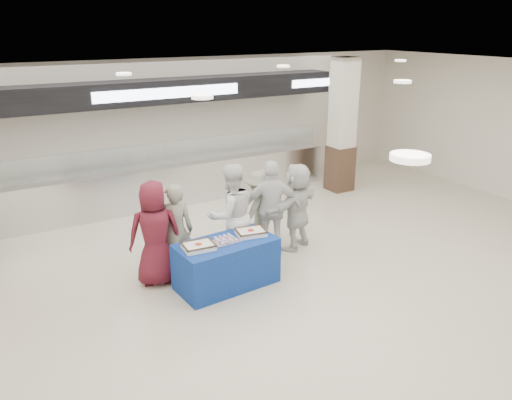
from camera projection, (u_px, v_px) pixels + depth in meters
ground at (305, 312)px, 7.18m from camera, size 14.00×14.00×0.00m
serving_line at (168, 154)px, 11.20m from camera, size 8.70×0.85×2.80m
column_right at (342, 129)px, 11.98m from camera, size 0.55×0.55×3.20m
display_table at (226, 264)px, 7.80m from camera, size 1.61×0.90×0.75m
sheet_cake_left at (199, 246)px, 7.42m from camera, size 0.48×0.39×0.10m
sheet_cake_right at (251, 232)px, 7.92m from camera, size 0.51×0.43×0.10m
cupcake_tray at (226, 240)px, 7.66m from camera, size 0.41×0.31×0.06m
civilian_maroon at (155, 233)px, 7.74m from camera, size 0.94×0.73×1.69m
soldier_a at (176, 231)px, 7.96m from camera, size 0.67×0.54×1.58m
chef_tall at (231, 215)px, 8.35m from camera, size 0.87×0.67×1.78m
chef_short at (272, 208)px, 8.74m from camera, size 1.10×0.78×1.73m
soldier_b at (260, 211)px, 8.96m from camera, size 1.08×0.80×1.49m
civilian_white at (297, 206)px, 9.01m from camera, size 1.56×1.00×1.61m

